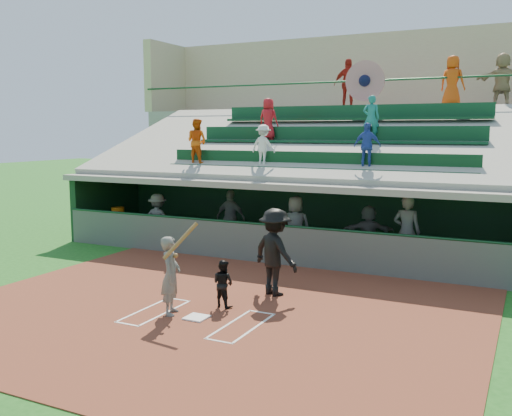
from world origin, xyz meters
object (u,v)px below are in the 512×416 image
at_px(catcher, 223,283).
at_px(home_plate, 197,317).
at_px(white_table, 119,229).
at_px(water_cooler, 118,214).
at_px(batter_at_plate, 171,275).

bearing_deg(catcher, home_plate, 95.09).
relative_size(white_table, water_cooler, 1.71).
relative_size(home_plate, catcher, 0.42).
bearing_deg(home_plate, water_cooler, 139.13).
bearing_deg(batter_at_plate, water_cooler, 136.57).
bearing_deg(home_plate, catcher, 83.62).
height_order(home_plate, catcher, catcher).
xyz_separation_m(home_plate, white_table, (-6.93, 6.01, 0.33)).
bearing_deg(white_table, water_cooler, -46.77).
height_order(white_table, water_cooler, water_cooler).
xyz_separation_m(catcher, water_cooler, (-7.00, 5.07, 0.39)).
distance_m(catcher, water_cooler, 8.65).
xyz_separation_m(home_plate, water_cooler, (-6.90, 5.97, 0.88)).
relative_size(home_plate, white_table, 0.58).
relative_size(batter_at_plate, white_table, 2.62).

